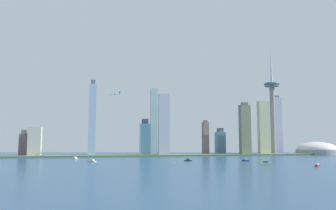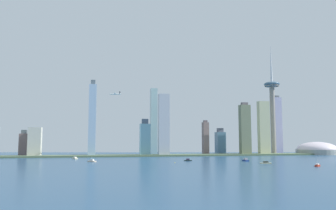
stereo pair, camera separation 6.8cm
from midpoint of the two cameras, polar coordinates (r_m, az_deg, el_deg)
ground_plane at (r=357.72m, az=9.82°, el=-11.88°), size 6000.00×6000.00×0.00m
waterfront_pier at (r=773.44m, az=-1.81°, el=-8.58°), size 915.53×47.85×3.60m
observation_tower at (r=910.31m, az=17.38°, el=0.81°), size 40.18×40.18×287.82m
stadium_dome at (r=950.82m, az=24.10°, el=-7.03°), size 104.39×104.39×38.76m
skyscraper_0 at (r=865.08m, az=-22.23°, el=-6.25°), size 26.61×24.15×56.58m
skyscraper_1 at (r=971.35m, az=18.12°, el=-3.26°), size 19.62×22.59×159.23m
skyscraper_3 at (r=778.27m, az=-3.96°, el=-5.79°), size 24.35×14.26×85.64m
skyscraper_4 at (r=866.16m, az=-2.47°, el=-2.78°), size 16.60×20.47×170.26m
skyscraper_5 at (r=776.60m, az=-0.74°, el=-3.41°), size 24.83×17.88×143.71m
skyscraper_6 at (r=842.86m, az=6.42°, el=-5.64°), size 14.17×16.66×85.88m
skyscraper_7 at (r=836.93m, az=-23.41°, el=-6.15°), size 19.48×15.81×59.82m
skyscraper_8 at (r=872.89m, az=8.92°, el=-6.34°), size 22.62×23.28×66.99m
skyscraper_9 at (r=773.31m, az=-12.80°, el=-2.39°), size 16.42×13.03×173.17m
skyscraper_10 at (r=837.18m, az=13.01°, el=-4.09°), size 25.47×16.37×128.50m
skyscraper_11 at (r=870.24m, az=16.04°, el=-3.78°), size 27.64×14.84×133.55m
skyscraper_12 at (r=788.61m, az=-21.80°, el=-5.90°), size 27.69×17.20×64.42m
boat_0 at (r=521.86m, az=24.17°, el=-9.38°), size 12.46×10.97×10.04m
boat_1 at (r=600.34m, az=3.42°, el=-9.37°), size 14.24×7.48×4.25m
boat_2 at (r=611.20m, az=13.11°, el=-9.14°), size 6.81×16.60×5.11m
boat_4 at (r=591.84m, az=-12.87°, el=-9.27°), size 15.23×15.25×8.30m
boat_5 at (r=551.36m, az=16.35°, el=-9.46°), size 17.63×9.29×4.06m
boat_6 at (r=681.47m, az=-15.58°, el=-8.75°), size 11.85×16.10×4.36m
channel_buoy_0 at (r=549.53m, az=1.18°, el=-9.78°), size 1.26×1.26×1.51m
airplane at (r=741.05m, az=-8.98°, el=1.87°), size 23.93×26.39×7.39m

